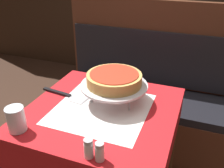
# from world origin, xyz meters

# --- Properties ---
(dining_table_front) EXTENTS (0.73, 0.73, 0.77)m
(dining_table_front) POSITION_xyz_m (0.00, 0.00, 0.66)
(dining_table_front) COLOR red
(dining_table_front) RESTS_ON ground_plane
(dining_table_rear) EXTENTS (0.73, 0.73, 0.77)m
(dining_table_rear) POSITION_xyz_m (0.11, 1.62, 0.65)
(dining_table_rear) COLOR #194799
(dining_table_rear) RESTS_ON ground_plane
(booth_bench) EXTENTS (1.49, 0.49, 1.16)m
(booth_bench) POSITION_xyz_m (0.09, 0.78, 0.34)
(booth_bench) COLOR #4C2819
(booth_bench) RESTS_ON ground_plane
(pizza_pan_stand) EXTENTS (0.34, 0.34, 0.10)m
(pizza_pan_stand) POSITION_xyz_m (0.03, 0.09, 0.86)
(pizza_pan_stand) COLOR #ADADB2
(pizza_pan_stand) RESTS_ON dining_table_front
(deep_dish_pizza) EXTENTS (0.28, 0.28, 0.06)m
(deep_dish_pizza) POSITION_xyz_m (0.03, 0.09, 0.90)
(deep_dish_pizza) COLOR tan
(deep_dish_pizza) RESTS_ON pizza_pan_stand
(pizza_server) EXTENTS (0.28, 0.09, 0.01)m
(pizza_server) POSITION_xyz_m (-0.23, 0.05, 0.78)
(pizza_server) COLOR #BCBCC1
(pizza_server) RESTS_ON dining_table_front
(water_glass_near) EXTENTS (0.08, 0.08, 0.11)m
(water_glass_near) POSITION_xyz_m (-0.27, -0.29, 0.83)
(water_glass_near) COLOR silver
(water_glass_near) RESTS_ON dining_table_front
(salt_shaker) EXTENTS (0.04, 0.04, 0.08)m
(salt_shaker) POSITION_xyz_m (0.09, -0.32, 0.81)
(salt_shaker) COLOR silver
(salt_shaker) RESTS_ON dining_table_front
(pepper_shaker) EXTENTS (0.04, 0.04, 0.08)m
(pepper_shaker) POSITION_xyz_m (0.13, -0.32, 0.81)
(pepper_shaker) COLOR silver
(pepper_shaker) RESTS_ON dining_table_front
(condiment_caddy) EXTENTS (0.15, 0.15, 0.15)m
(condiment_caddy) POSITION_xyz_m (0.16, 1.52, 0.80)
(condiment_caddy) COLOR black
(condiment_caddy) RESTS_ON dining_table_rear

